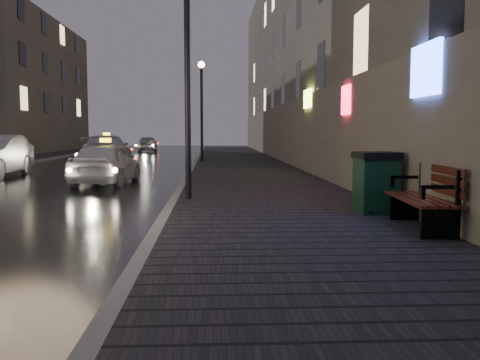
# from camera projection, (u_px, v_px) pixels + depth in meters

# --- Properties ---
(ground) EXTENTS (120.00, 120.00, 0.00)m
(ground) POSITION_uv_depth(u_px,v_px,m) (18.00, 272.00, 6.64)
(ground) COLOR black
(ground) RESTS_ON ground
(sidewalk) EXTENTS (4.60, 58.00, 0.15)m
(sidewalk) POSITION_uv_depth(u_px,v_px,m) (241.00, 164.00, 27.71)
(sidewalk) COLOR black
(sidewalk) RESTS_ON ground
(curb) EXTENTS (0.20, 58.00, 0.15)m
(curb) POSITION_uv_depth(u_px,v_px,m) (195.00, 164.00, 27.59)
(curb) COLOR slate
(curb) RESTS_ON ground
(curb_far) EXTENTS (0.20, 58.00, 0.15)m
(curb_far) POSITION_uv_depth(u_px,v_px,m) (19.00, 164.00, 27.14)
(curb_far) COLOR slate
(curb_far) RESTS_ON ground
(building_near) EXTENTS (1.80, 50.00, 13.00)m
(building_near) POSITION_uv_depth(u_px,v_px,m) (292.00, 50.00, 31.27)
(building_near) COLOR #605B54
(building_near) RESTS_ON ground
(building_far_c) EXTENTS (6.00, 22.00, 11.00)m
(building_far_c) POSITION_uv_depth(u_px,v_px,m) (20.00, 86.00, 44.24)
(building_far_c) COLOR #6B6051
(building_far_c) RESTS_ON ground
(lamp_near) EXTENTS (0.36, 0.36, 5.28)m
(lamp_near) POSITION_uv_depth(u_px,v_px,m) (187.00, 56.00, 12.38)
(lamp_near) COLOR black
(lamp_near) RESTS_ON sidewalk
(lamp_far) EXTENTS (0.36, 0.36, 5.28)m
(lamp_far) POSITION_uv_depth(u_px,v_px,m) (202.00, 98.00, 28.30)
(lamp_far) COLOR black
(lamp_far) RESTS_ON sidewalk
(bench) EXTENTS (0.86, 2.10, 1.05)m
(bench) POSITION_uv_depth(u_px,v_px,m) (427.00, 197.00, 8.72)
(bench) COLOR black
(bench) RESTS_ON sidewalk
(trash_bin) EXTENTS (0.82, 0.82, 1.19)m
(trash_bin) POSITION_uv_depth(u_px,v_px,m) (376.00, 182.00, 10.45)
(trash_bin) COLOR black
(trash_bin) RESTS_ON sidewalk
(taxi_near) EXTENTS (1.93, 4.17, 1.38)m
(taxi_near) POSITION_uv_depth(u_px,v_px,m) (106.00, 164.00, 17.48)
(taxi_near) COLOR silver
(taxi_near) RESTS_ON ground
(taxi_mid) EXTENTS (2.46, 5.42, 1.54)m
(taxi_mid) POSITION_uv_depth(u_px,v_px,m) (107.00, 150.00, 28.41)
(taxi_mid) COLOR silver
(taxi_mid) RESTS_ON ground
(car_far) EXTENTS (2.03, 4.14, 1.36)m
(car_far) POSITION_uv_depth(u_px,v_px,m) (148.00, 144.00, 45.13)
(car_far) COLOR gray
(car_far) RESTS_ON ground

